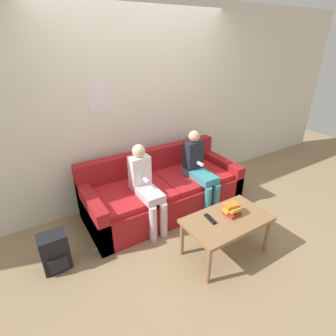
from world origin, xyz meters
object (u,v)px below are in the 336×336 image
object	(u,v)px
coffee_table	(227,223)
person_left	(145,185)
backpack	(55,252)
couch	(163,191)
tv_remote	(210,219)
person_right	(199,168)

from	to	relation	value
coffee_table	person_left	size ratio (longest dim) A/B	0.87
backpack	couch	bearing A→B (deg)	12.86
couch	coffee_table	world-z (taller)	couch
couch	coffee_table	bearing A→B (deg)	-83.08
tv_remote	backpack	world-z (taller)	tv_remote
person_right	person_left	bearing A→B (deg)	-179.75
backpack	tv_remote	bearing A→B (deg)	-25.09
tv_remote	backpack	bearing A→B (deg)	161.09
couch	person_right	world-z (taller)	person_right
person_right	tv_remote	xyz separation A→B (m)	(-0.48, -0.80, -0.12)
person_left	couch	bearing A→B (deg)	30.00
couch	backpack	distance (m)	1.51
coffee_table	person_right	size ratio (longest dim) A/B	0.84
person_right	tv_remote	size ratio (longest dim) A/B	6.15
coffee_table	tv_remote	xyz separation A→B (m)	(-0.16, 0.08, 0.07)
tv_remote	backpack	size ratio (longest dim) A/B	0.42
couch	tv_remote	bearing A→B (deg)	-91.81
person_right	backpack	size ratio (longest dim) A/B	2.61
person_left	backpack	size ratio (longest dim) A/B	2.55
coffee_table	person_left	world-z (taller)	person_left
person_left	coffee_table	bearing A→B (deg)	-60.88
couch	coffee_table	distance (m)	1.10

